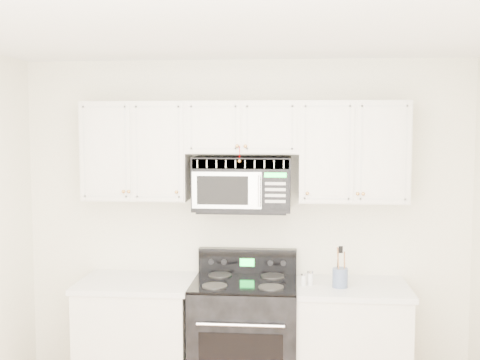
# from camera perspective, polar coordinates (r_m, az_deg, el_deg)

# --- Properties ---
(room) EXTENTS (3.51, 3.51, 2.61)m
(room) POSITION_cam_1_polar(r_m,az_deg,el_deg) (3.07, -2.19, -9.62)
(room) COLOR #A26F57
(room) RESTS_ON ground
(base_cabinet_left) EXTENTS (0.86, 0.65, 0.92)m
(base_cabinet_left) POSITION_cam_1_polar(r_m,az_deg,el_deg) (4.83, -9.68, -15.02)
(base_cabinet_left) COLOR silver
(base_cabinet_left) RESTS_ON ground
(base_cabinet_right) EXTENTS (0.86, 0.65, 0.92)m
(base_cabinet_right) POSITION_cam_1_polar(r_m,az_deg,el_deg) (4.71, 10.28, -15.60)
(base_cabinet_right) COLOR silver
(base_cabinet_right) RESTS_ON ground
(range) EXTENTS (0.77, 0.70, 1.12)m
(range) POSITION_cam_1_polar(r_m,az_deg,el_deg) (4.67, 0.44, -14.92)
(range) COLOR black
(range) RESTS_ON ground
(upper_cabinets) EXTENTS (2.44, 0.37, 0.75)m
(upper_cabinets) POSITION_cam_1_polar(r_m,az_deg,el_deg) (4.55, 0.32, 3.22)
(upper_cabinets) COLOR silver
(upper_cabinets) RESTS_ON ground
(microwave) EXTENTS (0.73, 0.42, 0.40)m
(microwave) POSITION_cam_1_polar(r_m,az_deg,el_deg) (4.55, 0.22, -0.34)
(microwave) COLOR black
(microwave) RESTS_ON ground
(utensil_crock) EXTENTS (0.11, 0.11, 0.30)m
(utensil_crock) POSITION_cam_1_polar(r_m,az_deg,el_deg) (4.47, 9.47, -9.07)
(utensil_crock) COLOR slate
(utensil_crock) RESTS_ON base_cabinet_right
(shaker_salt) EXTENTS (0.04, 0.04, 0.09)m
(shaker_salt) POSITION_cam_1_polar(r_m,az_deg,el_deg) (4.48, 6.03, -9.35)
(shaker_salt) COLOR silver
(shaker_salt) RESTS_ON base_cabinet_right
(shaker_pepper) EXTENTS (0.04, 0.04, 0.11)m
(shaker_pepper) POSITION_cam_1_polar(r_m,az_deg,el_deg) (4.50, 6.69, -9.19)
(shaker_pepper) COLOR silver
(shaker_pepper) RESTS_ON base_cabinet_right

